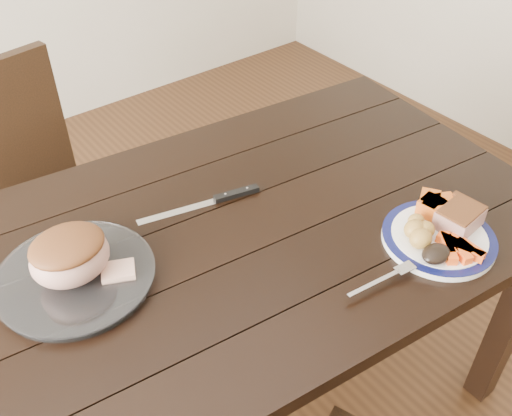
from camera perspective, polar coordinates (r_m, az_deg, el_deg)
ground at (r=1.94m, az=-2.36°, el=-19.12°), size 4.00×4.00×0.00m
dining_table at (r=1.41m, az=-3.07°, el=-5.31°), size 1.69×1.07×0.75m
chair_far at (r=1.96m, az=-21.31°, el=1.41°), size 0.49×0.50×0.93m
dinner_plate at (r=1.39m, az=17.78°, el=-2.93°), size 0.26×0.26×0.02m
plate_rim at (r=1.38m, az=17.85°, el=-2.67°), size 0.26×0.26×0.02m
serving_platter at (r=1.29m, az=-17.54°, el=-6.68°), size 0.33×0.33×0.02m
pork_slice at (r=1.40m, az=19.65°, el=-0.98°), size 0.11×0.09×0.04m
roasted_potatoes at (r=1.34m, az=16.00°, el=-2.24°), size 0.09×0.09×0.05m
carrot_batons at (r=1.34m, az=19.58°, el=-3.79°), size 0.08×0.11×0.02m
pumpkin_wedges at (r=1.43m, az=17.35°, el=0.28°), size 0.10×0.09×0.04m
dark_mushroom at (r=1.31m, az=17.56°, el=-4.38°), size 0.07×0.05×0.03m
fork at (r=1.25m, az=12.90°, el=-6.82°), size 0.18×0.04×0.00m
roast_joint at (r=1.25m, az=-18.09°, el=-4.70°), size 0.17×0.14×0.11m
cut_slice at (r=1.26m, az=-13.60°, el=-6.20°), size 0.09×0.08×0.02m
carving_knife at (r=1.44m, az=-3.41°, el=1.01°), size 0.32×0.09×0.01m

